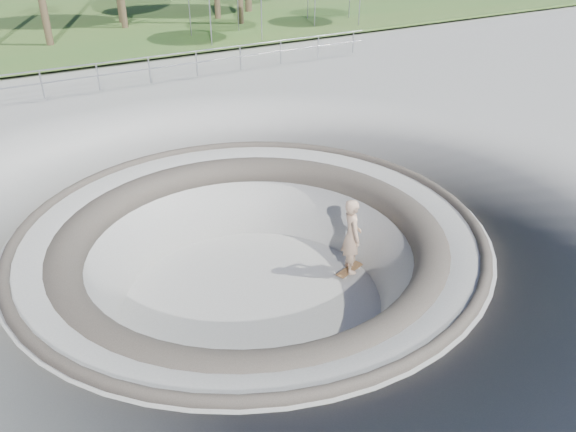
# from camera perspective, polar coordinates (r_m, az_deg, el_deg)

# --- Properties ---
(ground) EXTENTS (180.00, 180.00, 0.00)m
(ground) POSITION_cam_1_polar(r_m,az_deg,el_deg) (12.40, -3.86, -1.21)
(ground) COLOR #A8A7A2
(ground) RESTS_ON ground
(skate_bowl) EXTENTS (14.00, 14.00, 4.10)m
(skate_bowl) POSITION_cam_1_polar(r_m,az_deg,el_deg) (13.41, -3.61, -8.01)
(skate_bowl) COLOR #A8A7A2
(skate_bowl) RESTS_ON ground
(grass_strip) EXTENTS (180.00, 36.00, 0.12)m
(grass_strip) POSITION_cam_1_polar(r_m,az_deg,el_deg) (44.26, -26.37, 18.15)
(grass_strip) COLOR #396327
(grass_strip) RESTS_ON ground
(distant_hills) EXTENTS (103.20, 45.00, 28.60)m
(distant_hills) POSITION_cam_1_polar(r_m,az_deg,el_deg) (68.59, -24.65, 15.05)
(distant_hills) COLOR brown
(distant_hills) RESTS_ON ground
(safety_railing) EXTENTS (25.00, 0.06, 1.03)m
(safety_railing) POSITION_cam_1_polar(r_m,az_deg,el_deg) (22.80, -18.75, 13.27)
(safety_railing) COLOR gray
(safety_railing) RESTS_ON ground
(skateboard) EXTENTS (0.89, 0.47, 0.09)m
(skateboard) POSITION_cam_1_polar(r_m,az_deg,el_deg) (14.33, 6.28, -5.45)
(skateboard) COLOR olive
(skateboard) RESTS_ON ground
(skater) EXTENTS (0.68, 0.83, 1.96)m
(skater) POSITION_cam_1_polar(r_m,az_deg,el_deg) (13.80, 6.50, -2.00)
(skater) COLOR tan
(skater) RESTS_ON skateboard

